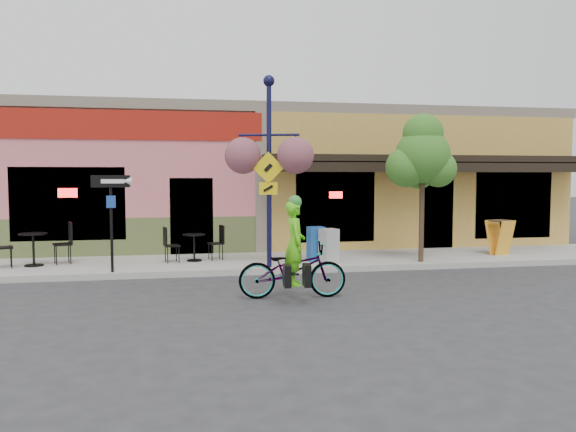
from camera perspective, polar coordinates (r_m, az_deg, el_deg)
The scene contains 14 objects.
ground at distance 13.23m, azimuth 3.72°, elevation -6.16°, with size 90.00×90.00×0.00m, color #2D2D30.
sidewalk at distance 15.14m, azimuth 1.84°, elevation -4.58°, with size 24.00×3.00×0.15m, color #9E9B93.
curb at distance 13.75m, azimuth 3.15°, elevation -5.46°, with size 24.00×0.12×0.15m, color #A8A59E.
building at distance 20.37m, azimuth -1.49°, elevation 3.77°, with size 18.20×8.20×4.50m, color #D2676E, non-canonical shape.
bicycle at distance 10.85m, azimuth 0.45°, elevation -5.50°, with size 0.72×2.07×1.09m, color maroon.
cyclist_rider at distance 10.82m, azimuth 0.72°, elevation -4.09°, with size 0.59×0.39×1.62m, color #59D616.
lamp_post at distance 13.48m, azimuth -1.93°, elevation 4.49°, with size 1.47×0.59×4.60m, color #111236, non-canonical shape.
one_way_sign at distance 13.41m, azimuth -17.50°, elevation -0.77°, with size 0.85×0.19×2.22m, color black, non-canonical shape.
cafe_set_left at distance 15.07m, azimuth -24.45°, elevation -2.66°, with size 1.77×0.88×1.06m, color black, non-canonical shape.
cafe_set_right at distance 14.74m, azimuth -9.52°, elevation -2.77°, with size 1.53×0.77×0.92m, color black, non-canonical shape.
newspaper_box_blue at distance 14.55m, azimuth 2.86°, elevation -2.86°, with size 0.40×0.36×0.89m, color #1A4E9C, non-canonical shape.
newspaper_box_grey at distance 14.27m, azimuth 4.17°, elevation -3.05°, with size 0.41×0.37×0.87m, color #A0A0A0, non-canonical shape.
street_tree at distance 14.77m, azimuth 13.46°, elevation 2.87°, with size 1.50×1.50×3.84m, color #3D7A26, non-canonical shape.
sandwich_board at distance 16.72m, azimuth 21.22°, elevation -2.08°, with size 0.59×0.43×0.98m, color #FCAA27, non-canonical shape.
Camera 1 is at (-3.24, -12.62, 2.34)m, focal length 35.00 mm.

